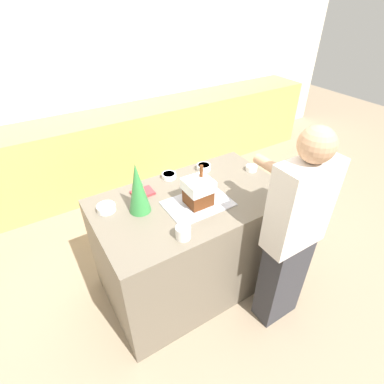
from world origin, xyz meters
TOP-DOWN VIEW (x-y plane):
  - ground_plane at (0.00, 0.00)m, footprint 12.00×12.00m
  - wall_back at (0.00, 2.23)m, footprint 8.00×0.05m
  - back_cabinet_block at (0.00, 1.90)m, footprint 6.00×0.60m
  - kitchen_island at (0.00, 0.00)m, footprint 1.45×0.86m
  - baking_tray at (-0.00, -0.08)m, footprint 0.47×0.33m
  - gingerbread_house at (-0.00, -0.08)m, footprint 0.19×0.18m
  - decorative_tree at (-0.38, 0.08)m, footprint 0.15×0.15m
  - candy_bowl_near_tray_right at (-0.01, 0.35)m, footprint 0.12×0.12m
  - candy_bowl_center_rear at (0.64, 0.08)m, footprint 0.10×0.10m
  - candy_bowl_front_corner at (-0.59, 0.20)m, footprint 0.13×0.13m
  - candy_bowl_far_left at (0.30, 0.30)m, footprint 0.12×0.12m
  - cookbook at (-0.29, 0.25)m, footprint 0.16×0.12m
  - mug at (-0.27, -0.32)m, footprint 0.10×0.10m
  - person at (0.40, -0.62)m, footprint 0.42×0.53m

SIDE VIEW (x-z plane):
  - ground_plane at x=0.00m, z-range 0.00..0.00m
  - kitchen_island at x=0.00m, z-range 0.00..0.91m
  - back_cabinet_block at x=0.00m, z-range 0.00..0.95m
  - person at x=0.40m, z-range 0.03..1.64m
  - baking_tray at x=0.00m, z-range 0.91..0.92m
  - cookbook at x=-0.29m, z-range 0.91..0.93m
  - candy_bowl_near_tray_right at x=-0.01m, z-range 0.91..0.95m
  - candy_bowl_center_rear at x=0.64m, z-range 0.92..0.96m
  - candy_bowl_front_corner at x=-0.59m, z-range 0.92..0.96m
  - candy_bowl_far_left at x=0.30m, z-range 0.92..0.96m
  - mug at x=-0.27m, z-range 0.91..1.00m
  - gingerbread_house at x=0.00m, z-range 0.88..1.17m
  - decorative_tree at x=-0.38m, z-range 0.91..1.29m
  - wall_back at x=0.00m, z-range 0.00..2.60m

